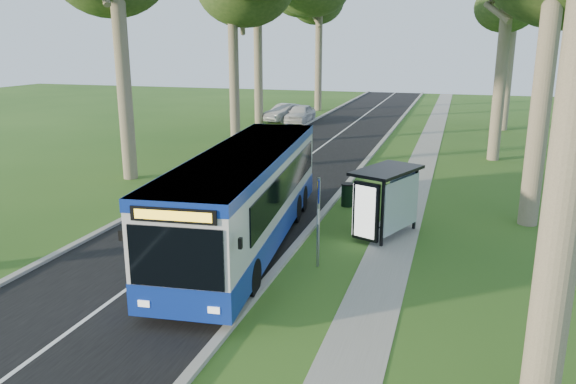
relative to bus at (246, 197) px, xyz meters
name	(u,v)px	position (x,y,z in m)	size (l,w,h in m)	color
ground	(286,260)	(1.61, -0.86, -1.65)	(120.00, 120.00, 0.00)	#295219
road	(278,179)	(-1.89, 9.14, -1.64)	(7.00, 100.00, 0.02)	black
kerb_east	(348,183)	(1.61, 9.14, -1.59)	(0.25, 100.00, 0.12)	#9E9B93
kerb_west	(213,173)	(-5.39, 9.14, -1.59)	(0.25, 100.00, 0.12)	#9E9B93
centre_line	(278,178)	(-1.89, 9.14, -1.62)	(0.12, 100.00, 0.01)	white
footpath	(413,188)	(4.61, 9.14, -1.64)	(1.50, 100.00, 0.02)	gray
bus	(246,197)	(0.00, 0.00, 0.00)	(3.73, 12.19, 3.18)	silver
bus_stop_sign	(318,212)	(2.67, -1.06, 0.05)	(0.14, 0.38, 2.74)	gray
bus_shelter	(389,192)	(4.32, 2.07, 0.00)	(2.41, 3.09, 2.35)	black
litter_bin	(347,195)	(2.28, 5.49, -1.16)	(0.55, 0.55, 0.95)	black
car_white	(300,114)	(-6.24, 28.49, -0.90)	(1.76, 4.37, 1.49)	silver
car_silver	(285,113)	(-7.68, 28.84, -0.93)	(1.52, 4.37, 1.44)	#9DA0A5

